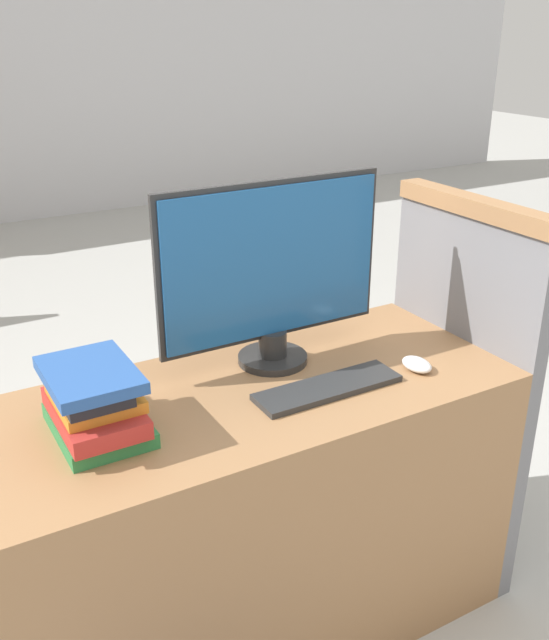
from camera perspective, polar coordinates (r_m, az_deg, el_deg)
desk at (r=2.02m, az=-2.43°, el=-15.48°), size 1.43×0.59×0.77m
carrel_divider at (r=2.28m, az=14.38°, el=-4.99°), size 0.07×0.58×1.18m
monitor at (r=1.86m, az=-0.19°, el=3.90°), size 0.64×0.19×0.50m
keyboard at (r=1.82m, az=4.30°, el=-5.41°), size 0.39×0.11×0.02m
mouse at (r=1.95m, az=11.32°, el=-3.50°), size 0.06×0.09×0.03m
book_stack at (r=1.65m, az=-14.22°, el=-6.46°), size 0.20×0.28×0.17m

